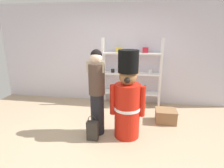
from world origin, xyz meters
The scene contains 7 objects.
ground_plane centered at (0.00, 0.00, 0.00)m, with size 6.40×6.40×0.00m, color tan.
back_wall centered at (0.00, 2.20, 1.30)m, with size 6.40×0.12×2.60m, color silver.
merchandise_shelf centered at (0.50, 1.98, 0.87)m, with size 1.51×0.35×1.74m.
teddy_bear_guard centered at (0.52, 0.38, 0.72)m, with size 0.63×0.48×1.60m.
person_shopper centered at (-0.04, 0.40, 0.86)m, with size 0.31×0.30×1.60m.
shopping_bag centered at (-0.07, 0.15, 0.19)m, with size 0.20×0.11×0.47m.
display_crate centered at (1.31, 1.05, 0.14)m, with size 0.44×0.37×0.28m.
Camera 1 is at (0.74, -2.71, 1.92)m, focal length 29.63 mm.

